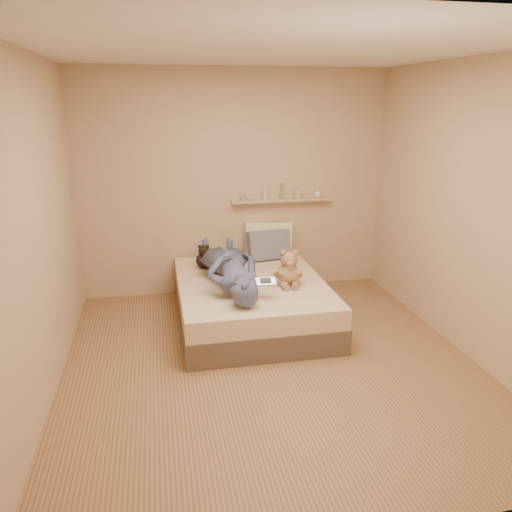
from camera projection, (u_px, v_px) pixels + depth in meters
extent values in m
plane|color=#936F4C|center=(270.00, 363.00, 4.44)|extent=(3.80, 3.80, 0.00)
plane|color=silver|center=(273.00, 48.00, 3.66)|extent=(3.80, 3.80, 0.00)
plane|color=tan|center=(235.00, 184.00, 5.83)|extent=(3.60, 0.00, 3.60)
plane|color=tan|center=(366.00, 314.00, 2.27)|extent=(3.60, 0.00, 3.60)
plane|color=tan|center=(37.00, 232.00, 3.71)|extent=(0.00, 3.80, 3.80)
plane|color=tan|center=(471.00, 211.00, 4.39)|extent=(0.00, 3.80, 3.80)
cube|color=brown|center=(251.00, 309.00, 5.27)|extent=(1.50, 1.90, 0.25)
cube|color=beige|center=(251.00, 289.00, 5.20)|extent=(1.48, 1.88, 0.20)
cube|color=silver|center=(265.00, 282.00, 4.65)|extent=(0.20, 0.09, 0.07)
cube|color=black|center=(266.00, 280.00, 4.64)|extent=(0.10, 0.05, 0.03)
sphere|color=#A77A5B|center=(288.00, 274.00, 5.02)|extent=(0.23, 0.23, 0.23)
sphere|color=#8D684D|center=(289.00, 260.00, 4.95)|extent=(0.17, 0.17, 0.17)
sphere|color=#8F684E|center=(283.00, 253.00, 4.93)|extent=(0.06, 0.06, 0.06)
sphere|color=#8E6A4E|center=(295.00, 252.00, 4.94)|extent=(0.06, 0.06, 0.06)
sphere|color=#9B7455|center=(290.00, 264.00, 4.89)|extent=(0.07, 0.07, 0.07)
cylinder|color=olive|center=(278.00, 274.00, 4.98)|extent=(0.09, 0.16, 0.13)
cylinder|color=#9D7054|center=(299.00, 273.00, 4.99)|extent=(0.12, 0.16, 0.13)
cylinder|color=#A17C56|center=(284.00, 285.00, 4.94)|extent=(0.08, 0.16, 0.08)
cylinder|color=#8C694B|center=(295.00, 285.00, 4.95)|extent=(0.12, 0.17, 0.08)
cylinder|color=beige|center=(289.00, 266.00, 4.97)|extent=(0.13, 0.13, 0.02)
sphere|color=black|center=(204.00, 260.00, 5.53)|extent=(0.18, 0.18, 0.18)
sphere|color=black|center=(204.00, 251.00, 5.49)|extent=(0.12, 0.12, 0.12)
sphere|color=black|center=(200.00, 247.00, 5.47)|extent=(0.04, 0.04, 0.04)
sphere|color=black|center=(207.00, 246.00, 5.48)|extent=(0.04, 0.04, 0.04)
cube|color=beige|center=(269.00, 239.00, 5.96)|extent=(0.58, 0.33, 0.42)
cube|color=slate|center=(269.00, 245.00, 5.83)|extent=(0.53, 0.29, 0.36)
imported|color=#4D587A|center=(229.00, 266.00, 5.04)|extent=(0.63, 1.55, 0.36)
cube|color=tan|center=(282.00, 200.00, 5.94)|extent=(1.20, 0.12, 0.03)
cylinder|color=#A09B89|center=(244.00, 198.00, 5.84)|extent=(0.07, 0.07, 0.06)
imported|color=#B5B9BE|center=(265.00, 192.00, 5.87)|extent=(0.09, 0.09, 0.17)
cylinder|color=silver|center=(282.00, 191.00, 5.90)|extent=(0.04, 0.04, 0.19)
imported|color=silver|center=(297.00, 192.00, 5.95)|extent=(0.08, 0.08, 0.14)
imported|color=silver|center=(318.00, 193.00, 6.00)|extent=(0.10, 0.10, 0.11)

